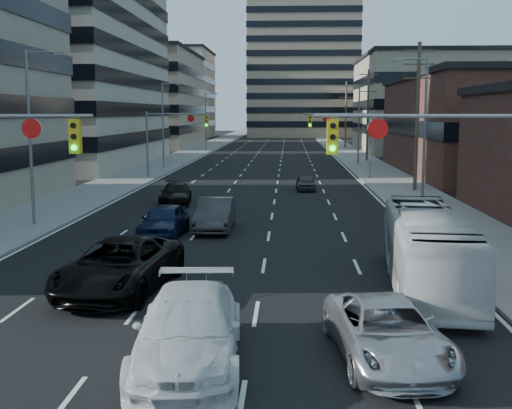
{
  "coord_description": "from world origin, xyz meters",
  "views": [
    {
      "loc": [
        2.73,
        -12.28,
        5.91
      ],
      "look_at": [
        1.42,
        13.48,
        2.2
      ],
      "focal_mm": 45.0,
      "sensor_mm": 36.0,
      "label": 1
    }
  ],
  "objects_px": {
    "white_van": "(189,330)",
    "transit_bus": "(427,250)",
    "silver_suv": "(387,332)",
    "black_pickup": "(120,266)",
    "sedan_blue": "(164,221)"
  },
  "relations": [
    {
      "from": "silver_suv",
      "to": "sedan_blue",
      "type": "height_order",
      "value": "sedan_blue"
    },
    {
      "from": "black_pickup",
      "to": "silver_suv",
      "type": "distance_m",
      "value": 9.73
    },
    {
      "from": "black_pickup",
      "to": "transit_bus",
      "type": "xyz_separation_m",
      "value": [
        10.23,
        0.8,
        0.49
      ]
    },
    {
      "from": "black_pickup",
      "to": "silver_suv",
      "type": "bearing_deg",
      "value": -28.06
    },
    {
      "from": "black_pickup",
      "to": "sedan_blue",
      "type": "xyz_separation_m",
      "value": [
        -0.37,
        9.48,
        -0.09
      ]
    },
    {
      "from": "black_pickup",
      "to": "white_van",
      "type": "relative_size",
      "value": 1.06
    },
    {
      "from": "white_van",
      "to": "transit_bus",
      "type": "distance_m",
      "value": 9.85
    },
    {
      "from": "white_van",
      "to": "sedan_blue",
      "type": "relative_size",
      "value": 1.29
    },
    {
      "from": "black_pickup",
      "to": "white_van",
      "type": "height_order",
      "value": "black_pickup"
    },
    {
      "from": "white_van",
      "to": "sedan_blue",
      "type": "bearing_deg",
      "value": 98.91
    },
    {
      "from": "silver_suv",
      "to": "transit_bus",
      "type": "relative_size",
      "value": 0.53
    },
    {
      "from": "white_van",
      "to": "silver_suv",
      "type": "distance_m",
      "value": 4.72
    },
    {
      "from": "white_van",
      "to": "silver_suv",
      "type": "bearing_deg",
      "value": 2.42
    },
    {
      "from": "white_van",
      "to": "transit_bus",
      "type": "relative_size",
      "value": 0.61
    },
    {
      "from": "transit_bus",
      "to": "sedan_blue",
      "type": "height_order",
      "value": "transit_bus"
    }
  ]
}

